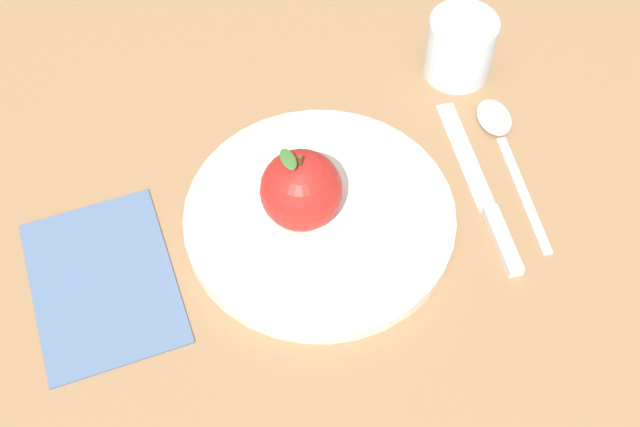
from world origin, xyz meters
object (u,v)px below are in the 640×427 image
(spoon, at_px, (501,135))
(linen_napkin, at_px, (103,281))
(knife, at_px, (485,199))
(dinner_plate, at_px, (320,220))
(apple, at_px, (301,187))
(cup, at_px, (461,44))

(spoon, bearing_deg, linen_napkin, 19.52)
(knife, distance_m, linen_napkin, 0.36)
(dinner_plate, height_order, spoon, dinner_plate)
(apple, distance_m, cup, 0.25)
(dinner_plate, bearing_deg, apple, -25.29)
(apple, relative_size, cup, 1.20)
(knife, bearing_deg, dinner_plate, 5.79)
(cup, bearing_deg, spoon, 106.64)
(dinner_plate, relative_size, cup, 3.56)
(knife, bearing_deg, linen_napkin, 9.79)
(linen_napkin, bearing_deg, dinner_plate, -167.07)
(apple, bearing_deg, cup, -134.50)
(cup, distance_m, knife, 0.17)
(apple, relative_size, knife, 0.40)
(linen_napkin, bearing_deg, apple, -163.69)
(apple, relative_size, spoon, 0.45)
(knife, height_order, spoon, spoon)
(cup, relative_size, linen_napkin, 0.41)
(cup, bearing_deg, knife, 89.26)
(dinner_plate, bearing_deg, spoon, -154.12)
(apple, relative_size, linen_napkin, 0.50)
(apple, xyz_separation_m, linen_napkin, (0.18, 0.05, -0.05))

